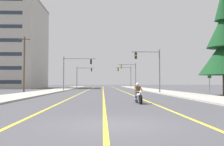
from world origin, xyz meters
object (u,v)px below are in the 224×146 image
(traffic_signal_mid_right, at_px, (131,72))
(conifer_tree_right_verge_near, at_px, (224,44))
(traffic_signal_far_right, at_px, (127,74))
(motorcycle_with_rider, at_px, (138,95))
(traffic_signal_near_right, at_px, (152,65))
(traffic_signal_mid_left, at_px, (82,74))
(utility_pole_left_near, at_px, (24,63))
(street_sign, at_px, (210,82))
(traffic_signal_near_left, at_px, (73,68))

(traffic_signal_mid_right, xyz_separation_m, conifer_tree_right_verge_near, (7.22, -31.91, 1.80))
(traffic_signal_mid_right, height_order, traffic_signal_far_right, same)
(traffic_signal_far_right, bearing_deg, motorcycle_with_rider, -94.47)
(traffic_signal_near_right, distance_m, traffic_signal_mid_left, 41.20)
(traffic_signal_near_right, relative_size, utility_pole_left_near, 0.70)
(traffic_signal_near_right, relative_size, conifer_tree_right_verge_near, 0.49)
(conifer_tree_right_verge_near, bearing_deg, traffic_signal_mid_left, 113.27)
(traffic_signal_mid_left, bearing_deg, utility_pole_left_near, -100.73)
(traffic_signal_mid_right, bearing_deg, traffic_signal_far_right, 89.59)
(motorcycle_with_rider, bearing_deg, street_sign, 49.18)
(conifer_tree_right_verge_near, bearing_deg, motorcycle_with_rider, -137.08)
(traffic_signal_near_left, relative_size, traffic_signal_far_right, 1.00)
(motorcycle_with_rider, xyz_separation_m, traffic_signal_near_left, (-7.84, 28.39, 3.57))
(motorcycle_with_rider, xyz_separation_m, traffic_signal_mid_left, (-8.59, 57.04, 3.52))
(traffic_signal_near_right, xyz_separation_m, traffic_signal_mid_right, (-0.25, 24.55, 0.00))
(traffic_signal_mid_left, bearing_deg, street_sign, -67.74)
(motorcycle_with_rider, relative_size, traffic_signal_mid_right, 0.35)
(traffic_signal_near_right, relative_size, traffic_signal_near_left, 1.00)
(traffic_signal_near_left, bearing_deg, traffic_signal_near_right, -40.45)
(traffic_signal_mid_left, relative_size, conifer_tree_right_verge_near, 0.49)
(motorcycle_with_rider, xyz_separation_m, traffic_signal_far_right, (4.25, 54.29, 3.48))
(traffic_signal_far_right, bearing_deg, traffic_signal_near_right, -89.73)
(traffic_signal_far_right, relative_size, utility_pole_left_near, 0.70)
(traffic_signal_far_right, bearing_deg, traffic_signal_mid_right, -90.41)
(traffic_signal_mid_left, height_order, conifer_tree_right_verge_near, conifer_tree_right_verge_near)
(motorcycle_with_rider, height_order, utility_pole_left_near, utility_pole_left_near)
(utility_pole_left_near, distance_m, street_sign, 27.73)
(traffic_signal_mid_right, height_order, street_sign, traffic_signal_mid_right)
(utility_pole_left_near, bearing_deg, traffic_signal_near_right, -14.91)
(traffic_signal_mid_left, distance_m, conifer_tree_right_verge_near, 50.59)
(motorcycle_with_rider, bearing_deg, utility_pole_left_near, 123.00)
(traffic_signal_far_right, xyz_separation_m, utility_pole_left_near, (-19.26, -31.17, 0.52))
(utility_pole_left_near, bearing_deg, traffic_signal_near_left, 36.29)
(traffic_signal_near_left, relative_size, utility_pole_left_near, 0.70)
(motorcycle_with_rider, height_order, traffic_signal_mid_right, traffic_signal_mid_right)
(utility_pole_left_near, bearing_deg, traffic_signal_mid_left, 79.27)
(motorcycle_with_rider, distance_m, street_sign, 15.35)
(traffic_signal_near_right, height_order, utility_pole_left_near, utility_pole_left_near)
(utility_pole_left_near, bearing_deg, motorcycle_with_rider, -57.00)
(conifer_tree_right_verge_near, bearing_deg, traffic_signal_far_right, 99.27)
(traffic_signal_mid_right, relative_size, utility_pole_left_near, 0.70)
(traffic_signal_near_right, distance_m, utility_pole_left_near, 20.11)
(traffic_signal_near_right, bearing_deg, conifer_tree_right_verge_near, -46.56)
(traffic_signal_far_right, xyz_separation_m, street_sign, (5.77, -42.70, -2.57))
(traffic_signal_near_left, bearing_deg, traffic_signal_mid_left, 91.51)
(traffic_signal_mid_right, xyz_separation_m, street_sign, (5.85, -30.91, -2.55))
(traffic_signal_mid_left, relative_size, traffic_signal_far_right, 1.00)
(motorcycle_with_rider, bearing_deg, conifer_tree_right_verge_near, 42.92)
(traffic_signal_near_left, bearing_deg, conifer_tree_right_verge_near, -42.81)
(traffic_signal_near_right, xyz_separation_m, utility_pole_left_near, (-19.43, 5.17, 0.54))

